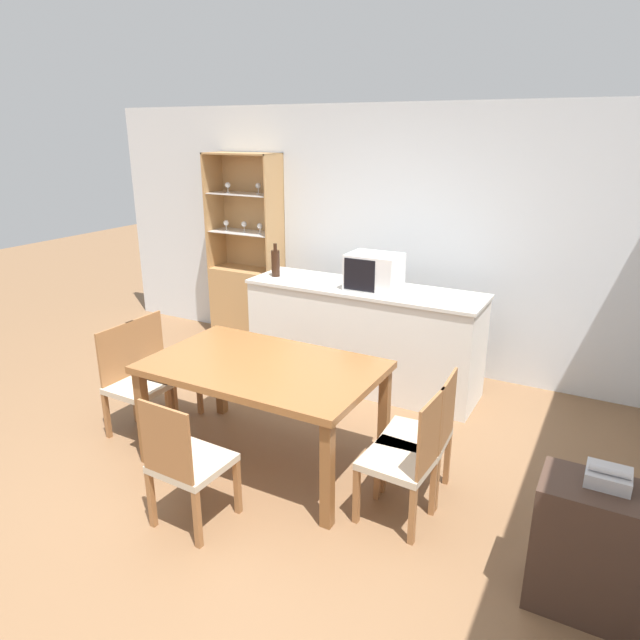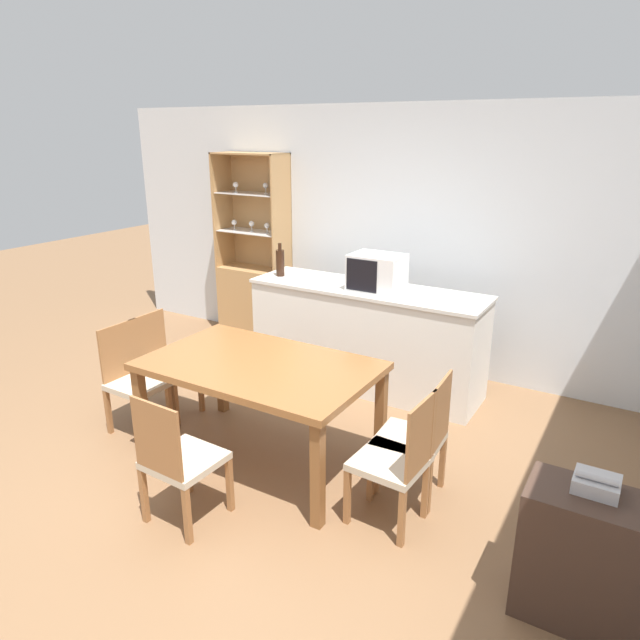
{
  "view_description": "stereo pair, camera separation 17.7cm",
  "coord_description": "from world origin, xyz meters",
  "views": [
    {
      "loc": [
        2.14,
        -2.66,
        2.31
      ],
      "look_at": [
        0.07,
        1.13,
        0.86
      ],
      "focal_mm": 32.0,
      "sensor_mm": 36.0,
      "label": 1
    },
    {
      "loc": [
        2.29,
        -2.57,
        2.31
      ],
      "look_at": [
        0.07,
        1.13,
        0.86
      ],
      "focal_mm": 32.0,
      "sensor_mm": 36.0,
      "label": 2
    }
  ],
  "objects": [
    {
      "name": "dining_chair_head_near",
      "position": [
        0.03,
        -0.46,
        0.42
      ],
      "size": [
        0.42,
        0.42,
        0.86
      ],
      "rotation": [
        0.0,
        0.0,
        -0.03
      ],
      "color": "#C1B299",
      "rests_on": "ground_plane"
    },
    {
      "name": "dining_chair_side_right_far",
      "position": [
        1.16,
        0.51,
        0.42
      ],
      "size": [
        0.43,
        0.43,
        0.86
      ],
      "rotation": [
        0.0,
        0.0,
        1.62
      ],
      "color": "#C1B299",
      "rests_on": "ground_plane"
    },
    {
      "name": "dining_chair_side_right_near",
      "position": [
        1.16,
        0.21,
        0.42
      ],
      "size": [
        0.43,
        0.43,
        0.86
      ],
      "rotation": [
        0.0,
        0.0,
        1.52
      ],
      "color": "#C1B299",
      "rests_on": "ground_plane"
    },
    {
      "name": "ground_plane",
      "position": [
        0.0,
        0.0,
        0.0
      ],
      "size": [
        18.0,
        18.0,
        0.0
      ],
      "primitive_type": "plane",
      "color": "brown"
    },
    {
      "name": "dining_chair_side_left_near",
      "position": [
        -1.09,
        0.21,
        0.42
      ],
      "size": [
        0.42,
        0.42,
        0.86
      ],
      "rotation": [
        0.0,
        0.0,
        -1.59
      ],
      "color": "#C1B299",
      "rests_on": "ground_plane"
    },
    {
      "name": "display_cabinet",
      "position": [
        -1.58,
        2.43,
        0.59
      ],
      "size": [
        0.82,
        0.36,
        2.07
      ],
      "color": "tan",
      "rests_on": "ground_plane"
    },
    {
      "name": "side_cabinet",
      "position": [
        2.24,
        0.0,
        0.35
      ],
      "size": [
        0.62,
        0.35,
        0.7
      ],
      "color": "#422D23",
      "rests_on": "ground_plane"
    },
    {
      "name": "microwave",
      "position": [
        0.21,
        1.87,
        1.12
      ],
      "size": [
        0.45,
        0.35,
        0.32
      ],
      "color": "silver",
      "rests_on": "kitchen_counter"
    },
    {
      "name": "dining_table",
      "position": [
        0.03,
        0.36,
        0.68
      ],
      "size": [
        1.61,
        1.0,
        0.76
      ],
      "color": "brown",
      "rests_on": "ground_plane"
    },
    {
      "name": "wall_back",
      "position": [
        0.0,
        2.63,
        1.27
      ],
      "size": [
        6.8,
        0.06,
        2.55
      ],
      "color": "silver",
      "rests_on": "ground_plane"
    },
    {
      "name": "kitchen_counter",
      "position": [
        0.1,
        1.9,
        0.48
      ],
      "size": [
        2.19,
        0.63,
        0.96
      ],
      "color": "silver",
      "rests_on": "ground_plane"
    },
    {
      "name": "wine_bottle",
      "position": [
        -0.81,
        1.85,
        1.09
      ],
      "size": [
        0.08,
        0.08,
        0.32
      ],
      "color": "black",
      "rests_on": "kitchen_counter"
    },
    {
      "name": "dining_chair_side_left_far",
      "position": [
        -1.09,
        0.51,
        0.42
      ],
      "size": [
        0.41,
        0.41,
        0.86
      ],
      "rotation": [
        0.0,
        0.0,
        -1.57
      ],
      "color": "#C1B299",
      "rests_on": "ground_plane"
    },
    {
      "name": "telephone",
      "position": [
        2.23,
        0.05,
        0.74
      ],
      "size": [
        0.2,
        0.18,
        0.1
      ],
      "color": "#B7B7BC",
      "rests_on": "side_cabinet"
    }
  ]
}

